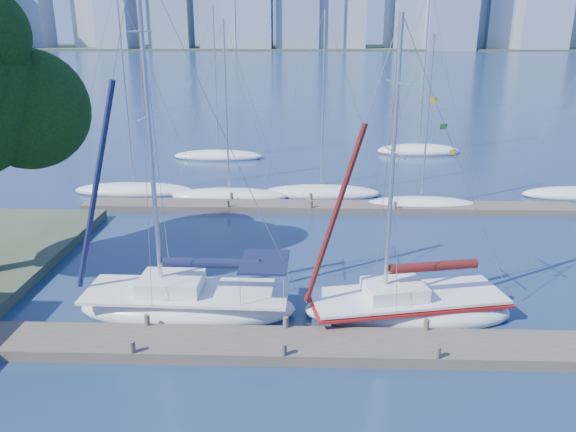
{
  "coord_description": "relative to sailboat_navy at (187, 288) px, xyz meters",
  "views": [
    {
      "loc": [
        0.66,
        -16.87,
        10.57
      ],
      "look_at": [
        -0.02,
        4.0,
        3.57
      ],
      "focal_mm": 35.0,
      "sensor_mm": 36.0,
      "label": 1
    }
  ],
  "objects": [
    {
      "name": "bg_boat_0",
      "position": [
        -7.0,
        16.56,
        -0.82
      ],
      "size": [
        8.31,
        4.62,
        13.55
      ],
      "rotation": [
        0.0,
        0.0,
        0.33
      ],
      "color": "white",
      "rests_on": "ground"
    },
    {
      "name": "bg_boat_3",
      "position": [
        11.69,
        13.99,
        -0.85
      ],
      "size": [
        7.25,
        3.91,
        10.63
      ],
      "rotation": [
        0.0,
        0.0,
        -0.29
      ],
      "color": "white",
      "rests_on": "ground"
    },
    {
      "name": "far_dock",
      "position": [
        5.87,
        13.46,
        -0.9
      ],
      "size": [
        30.0,
        1.8,
        0.36
      ],
      "primitive_type": "cube",
      "color": "#4D4339",
      "rests_on": "ground"
    },
    {
      "name": "bg_boat_6",
      "position": [
        -2.93,
        27.43,
        -0.83
      ],
      "size": [
        7.72,
        2.58,
        12.61
      ],
      "rotation": [
        0.0,
        0.0,
        0.06
      ],
      "color": "white",
      "rests_on": "ground"
    },
    {
      "name": "ground",
      "position": [
        3.87,
        -2.54,
        -1.08
      ],
      "size": [
        700.0,
        700.0,
        0.0
      ],
      "primitive_type": "plane",
      "color": "navy",
      "rests_on": "ground"
    },
    {
      "name": "near_dock",
      "position": [
        3.87,
        -2.54,
        -0.88
      ],
      "size": [
        26.0,
        2.0,
        0.4
      ],
      "primitive_type": "cube",
      "color": "#4D4339",
      "rests_on": "ground"
    },
    {
      "name": "bg_boat_2",
      "position": [
        5.59,
        16.41,
        -0.83
      ],
      "size": [
        7.97,
        2.83,
        12.01
      ],
      "rotation": [
        0.0,
        0.0,
        -0.09
      ],
      "color": "white",
      "rests_on": "ground"
    },
    {
      "name": "bg_boat_1",
      "position": [
        -0.43,
        15.53,
        -0.85
      ],
      "size": [
        7.83,
        4.45,
        11.39
      ],
      "rotation": [
        0.0,
        0.0,
        -0.34
      ],
      "color": "white",
      "rests_on": "ground"
    },
    {
      "name": "sailboat_maroon",
      "position": [
        8.46,
        0.03,
        -0.16
      ],
      "size": [
        8.26,
        4.12,
        11.62
      ],
      "rotation": [
        0.0,
        0.0,
        0.2
      ],
      "color": "white",
      "rests_on": "ground"
    },
    {
      "name": "far_shore",
      "position": [
        3.87,
        317.46,
        -1.08
      ],
      "size": [
        800.0,
        100.0,
        1.5
      ],
      "primitive_type": "cube",
      "color": "#38472D",
      "rests_on": "ground"
    },
    {
      "name": "bg_boat_7",
      "position": [
        14.52,
        30.01,
        -0.77
      ],
      "size": [
        7.67,
        5.16,
        14.34
      ],
      "rotation": [
        0.0,
        0.0,
        -0.4
      ],
      "color": "white",
      "rests_on": "ground"
    },
    {
      "name": "sailboat_navy",
      "position": [
        0.0,
        0.0,
        0.0
      ],
      "size": [
        8.47,
        2.96,
        13.74
      ],
      "rotation": [
        0.0,
        0.0,
        -0.03
      ],
      "color": "white",
      "rests_on": "ground"
    }
  ]
}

